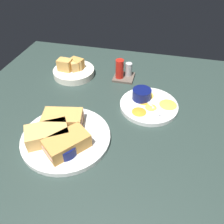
% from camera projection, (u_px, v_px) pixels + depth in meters
% --- Properties ---
extents(ground_plane, '(1.10, 1.10, 0.03)m').
position_uv_depth(ground_plane, '(100.00, 118.00, 0.85)').
color(ground_plane, '#283833').
extents(plate_sandwich_main, '(0.29, 0.29, 0.02)m').
position_uv_depth(plate_sandwich_main, '(66.00, 137.00, 0.74)').
color(plate_sandwich_main, silver).
rests_on(plate_sandwich_main, ground_plane).
extents(sandwich_half_near, '(0.14, 0.10, 0.05)m').
position_uv_depth(sandwich_half_near, '(63.00, 119.00, 0.76)').
color(sandwich_half_near, tan).
rests_on(sandwich_half_near, plate_sandwich_main).
extents(sandwich_half_far, '(0.15, 0.13, 0.05)m').
position_uv_depth(sandwich_half_far, '(47.00, 134.00, 0.71)').
color(sandwich_half_far, tan).
rests_on(sandwich_half_far, plate_sandwich_main).
extents(sandwich_half_extra, '(0.14, 0.15, 0.05)m').
position_uv_depth(sandwich_half_extra, '(67.00, 143.00, 0.68)').
color(sandwich_half_extra, '#C68C42').
rests_on(sandwich_half_extra, plate_sandwich_main).
extents(ramekin_dark_sauce, '(0.08, 0.08, 0.04)m').
position_uv_depth(ramekin_dark_sauce, '(64.00, 147.00, 0.67)').
color(ramekin_dark_sauce, '#0C144C').
rests_on(ramekin_dark_sauce, plate_sandwich_main).
extents(spoon_by_dark_ramekin, '(0.05, 0.10, 0.01)m').
position_uv_depth(spoon_by_dark_ramekin, '(65.00, 136.00, 0.73)').
color(spoon_by_dark_ramekin, silver).
rests_on(spoon_by_dark_ramekin, plate_sandwich_main).
extents(plate_chips_companion, '(0.22, 0.22, 0.02)m').
position_uv_depth(plate_chips_companion, '(149.00, 105.00, 0.87)').
color(plate_chips_companion, silver).
rests_on(plate_chips_companion, ground_plane).
extents(ramekin_light_gravy, '(0.07, 0.07, 0.04)m').
position_uv_depth(ramekin_light_gravy, '(142.00, 94.00, 0.87)').
color(ramekin_light_gravy, '#0C144C').
rests_on(ramekin_light_gravy, plate_chips_companion).
extents(spoon_by_gravy_ramekin, '(0.07, 0.09, 0.01)m').
position_uv_depth(spoon_by_gravy_ramekin, '(156.00, 111.00, 0.83)').
color(spoon_by_gravy_ramekin, silver).
rests_on(spoon_by_gravy_ramekin, plate_chips_companion).
extents(plantain_chip_scatter, '(0.18, 0.18, 0.01)m').
position_uv_depth(plantain_chip_scatter, '(151.00, 103.00, 0.86)').
color(plantain_chip_scatter, orange).
rests_on(plantain_chip_scatter, plate_chips_companion).
extents(bread_basket_rear, '(0.19, 0.19, 0.08)m').
position_uv_depth(bread_basket_rear, '(73.00, 70.00, 1.03)').
color(bread_basket_rear, silver).
rests_on(bread_basket_rear, ground_plane).
extents(condiment_caddy, '(0.09, 0.09, 0.10)m').
position_uv_depth(condiment_caddy, '(123.00, 72.00, 1.01)').
color(condiment_caddy, brown).
rests_on(condiment_caddy, ground_plane).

